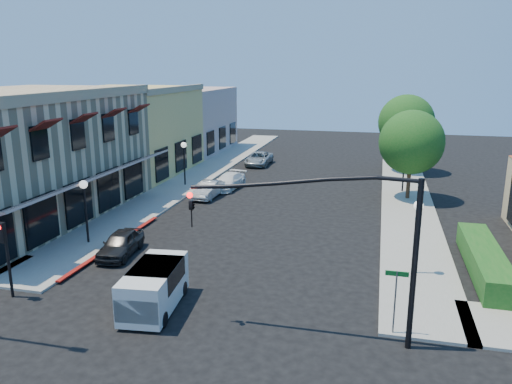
% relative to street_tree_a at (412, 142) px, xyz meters
% --- Properties ---
extents(ground, '(120.00, 120.00, 0.00)m').
position_rel_street_tree_a_xyz_m(ground, '(-8.80, -22.00, -4.19)').
color(ground, black).
rests_on(ground, ground).
extents(sidewalk_left, '(3.50, 50.00, 0.12)m').
position_rel_street_tree_a_xyz_m(sidewalk_left, '(-17.55, 5.00, -4.13)').
color(sidewalk_left, gray).
rests_on(sidewalk_left, ground).
extents(sidewalk_right, '(3.50, 50.00, 0.12)m').
position_rel_street_tree_a_xyz_m(sidewalk_right, '(-0.05, 5.00, -4.13)').
color(sidewalk_right, gray).
rests_on(sidewalk_right, ground).
extents(curb_red_strip, '(0.25, 10.00, 0.06)m').
position_rel_street_tree_a_xyz_m(curb_red_strip, '(-15.70, -14.00, -4.19)').
color(curb_red_strip, maroon).
rests_on(curb_red_strip, ground).
extents(corner_brick_building, '(11.77, 18.20, 8.10)m').
position_rel_street_tree_a_xyz_m(corner_brick_building, '(-24.25, -11.00, -0.19)').
color(corner_brick_building, '#CFB98C').
rests_on(corner_brick_building, ground).
extents(yellow_stucco_building, '(10.00, 12.00, 7.60)m').
position_rel_street_tree_a_xyz_m(yellow_stucco_building, '(-24.30, 4.00, -0.39)').
color(yellow_stucco_building, tan).
rests_on(yellow_stucco_building, ground).
extents(pink_stucco_building, '(10.00, 12.00, 7.00)m').
position_rel_street_tree_a_xyz_m(pink_stucco_building, '(-24.30, 16.00, -0.69)').
color(pink_stucco_building, tan).
rests_on(pink_stucco_building, ground).
extents(hedge, '(1.40, 8.00, 1.10)m').
position_rel_street_tree_a_xyz_m(hedge, '(2.90, -13.00, -4.19)').
color(hedge, '#175117').
rests_on(hedge, ground).
extents(street_tree_a, '(4.56, 4.56, 6.48)m').
position_rel_street_tree_a_xyz_m(street_tree_a, '(0.00, 0.00, 0.00)').
color(street_tree_a, black).
rests_on(street_tree_a, ground).
extents(street_tree_b, '(4.94, 4.94, 7.02)m').
position_rel_street_tree_a_xyz_m(street_tree_b, '(0.00, 10.00, 0.35)').
color(street_tree_b, black).
rests_on(street_tree_b, ground).
extents(signal_mast_arm, '(8.01, 0.39, 6.00)m').
position_rel_street_tree_a_xyz_m(signal_mast_arm, '(-2.94, -20.50, -0.11)').
color(signal_mast_arm, black).
rests_on(signal_mast_arm, ground).
extents(secondary_signal, '(0.28, 0.42, 3.32)m').
position_rel_street_tree_a_xyz_m(secondary_signal, '(-16.80, -20.59, -1.88)').
color(secondary_signal, black).
rests_on(secondary_signal, ground).
extents(street_name_sign, '(0.80, 0.06, 2.50)m').
position_rel_street_tree_a_xyz_m(street_name_sign, '(-1.30, -19.80, -2.50)').
color(street_name_sign, '#595B5E').
rests_on(street_name_sign, ground).
extents(lamppost_left_near, '(0.44, 0.44, 3.57)m').
position_rel_street_tree_a_xyz_m(lamppost_left_near, '(-17.30, -14.00, -1.46)').
color(lamppost_left_near, black).
rests_on(lamppost_left_near, ground).
extents(lamppost_left_far, '(0.44, 0.44, 3.57)m').
position_rel_street_tree_a_xyz_m(lamppost_left_far, '(-17.30, 0.00, -1.46)').
color(lamppost_left_far, black).
rests_on(lamppost_left_far, ground).
extents(lamppost_right_near, '(0.44, 0.44, 3.57)m').
position_rel_street_tree_a_xyz_m(lamppost_right_near, '(-0.30, -14.00, -1.46)').
color(lamppost_right_near, black).
rests_on(lamppost_right_near, ground).
extents(lamppost_right_far, '(0.44, 0.44, 3.57)m').
position_rel_street_tree_a_xyz_m(lamppost_right_far, '(-0.30, 2.00, -1.46)').
color(lamppost_right_far, black).
rests_on(lamppost_right_far, ground).
extents(white_van, '(2.13, 4.12, 1.75)m').
position_rel_street_tree_a_xyz_m(white_van, '(-10.51, -20.04, -3.18)').
color(white_van, silver).
rests_on(white_van, ground).
extents(parked_car_a, '(1.87, 3.81, 1.25)m').
position_rel_street_tree_a_xyz_m(parked_car_a, '(-14.74, -15.06, -3.57)').
color(parked_car_a, black).
rests_on(parked_car_a, ground).
extents(parked_car_b, '(1.46, 3.72, 1.21)m').
position_rel_street_tree_a_xyz_m(parked_car_b, '(-14.22, -3.00, -3.59)').
color(parked_car_b, '#A8ABAD').
rests_on(parked_car_b, ground).
extents(parked_car_c, '(2.18, 4.32, 1.20)m').
position_rel_street_tree_a_xyz_m(parked_car_c, '(-13.60, -0.05, -3.59)').
color(parked_car_c, white).
rests_on(parked_car_c, ground).
extents(parked_car_d, '(2.13, 4.54, 1.26)m').
position_rel_street_tree_a_xyz_m(parked_car_d, '(-13.60, 10.00, -3.57)').
color(parked_car_d, '#A1A4A6').
rests_on(parked_car_d, ground).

